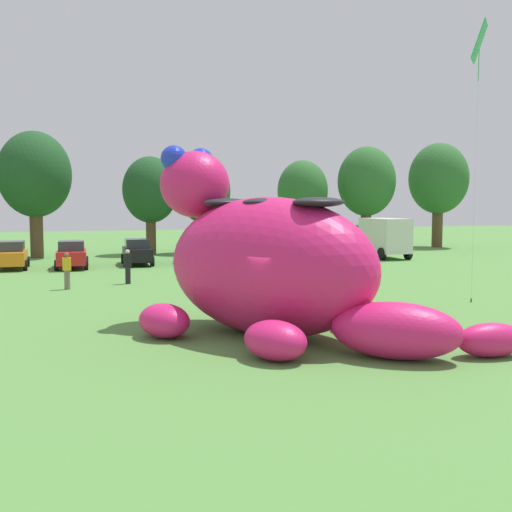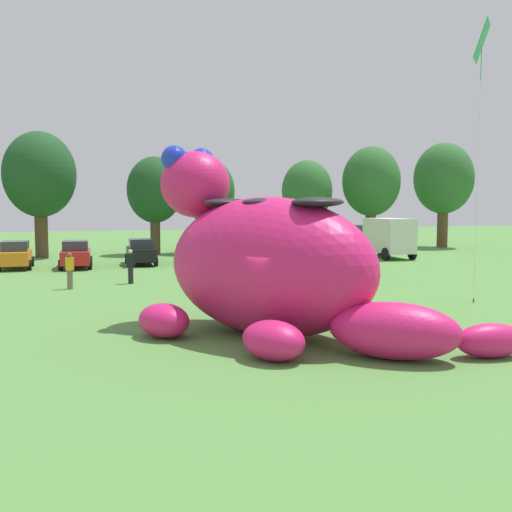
{
  "view_description": "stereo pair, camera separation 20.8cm",
  "coord_description": "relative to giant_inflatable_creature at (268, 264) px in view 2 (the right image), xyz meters",
  "views": [
    {
      "loc": [
        -6.12,
        -15.19,
        3.82
      ],
      "look_at": [
        -0.1,
        1.83,
        2.28
      ],
      "focal_mm": 40.77,
      "sensor_mm": 36.0,
      "label": 1
    },
    {
      "loc": [
        -5.92,
        -15.26,
        3.82
      ],
      "look_at": [
        -0.1,
        1.83,
        2.28
      ],
      "focal_mm": 40.77,
      "sensor_mm": 36.0,
      "label": 2
    }
  ],
  "objects": [
    {
      "name": "car_black",
      "position": [
        -0.74,
        22.47,
        -1.26
      ],
      "size": [
        2.13,
        4.2,
        1.72
      ],
      "color": "black",
      "rests_on": "ground"
    },
    {
      "name": "car_yellow",
      "position": [
        10.08,
        21.83,
        -1.26
      ],
      "size": [
        2.39,
        4.31,
        1.72
      ],
      "color": "yellow",
      "rests_on": "ground"
    },
    {
      "name": "car_green",
      "position": [
        2.94,
        21.79,
        -1.26
      ],
      "size": [
        2.23,
        4.24,
        1.72
      ],
      "color": "#1E7238",
      "rests_on": "ground"
    },
    {
      "name": "tethered_flying_kite",
      "position": [
        9.78,
        2.83,
        7.86
      ],
      "size": [
        1.13,
        1.13,
        10.9
      ],
      "color": "brown",
      "rests_on": "ground"
    },
    {
      "name": "car_orange",
      "position": [
        -8.39,
        22.4,
        -1.26
      ],
      "size": [
        2.0,
        4.13,
        1.72
      ],
      "color": "orange",
      "rests_on": "ground"
    },
    {
      "name": "spectator_mid_field",
      "position": [
        -2.5,
        13.04,
        -1.27
      ],
      "size": [
        0.38,
        0.26,
        1.71
      ],
      "color": "black",
      "rests_on": "ground"
    },
    {
      "name": "tree_right",
      "position": [
        20.85,
        30.2,
        3.9
      ],
      "size": [
        5.18,
        5.18,
        9.2
      ],
      "color": "brown",
      "rests_on": "ground"
    },
    {
      "name": "giant_inflatable_creature",
      "position": [
        0.0,
        0.0,
        0.0
      ],
      "size": [
        9.42,
        9.61,
        5.79
      ],
      "color": "#E01E6B",
      "rests_on": "ground"
    },
    {
      "name": "tree_centre",
      "position": [
        1.52,
        30.66,
        2.99
      ],
      "size": [
        4.4,
        4.4,
        7.8
      ],
      "color": "brown",
      "rests_on": "ground"
    },
    {
      "name": "spectator_near_inflatable",
      "position": [
        1.32,
        10.19,
        -1.27
      ],
      "size": [
        0.38,
        0.26,
        1.71
      ],
      "color": "black",
      "rests_on": "ground"
    },
    {
      "name": "tree_far_right",
      "position": [
        28.37,
        29.97,
        4.26
      ],
      "size": [
        5.5,
        5.5,
        9.76
      ],
      "color": "brown",
      "rests_on": "ground"
    },
    {
      "name": "tree_centre_left",
      "position": [
        -7.06,
        30.25,
        4.02
      ],
      "size": [
        5.29,
        5.29,
        9.38
      ],
      "color": "brown",
      "rests_on": "ground"
    },
    {
      "name": "ground_plane",
      "position": [
        0.08,
        -0.83,
        -2.12
      ],
      "size": [
        160.0,
        160.0,
        0.0
      ],
      "primitive_type": "plane",
      "color": "#568E42"
    },
    {
      "name": "spectator_by_cars",
      "position": [
        2.72,
        6.36,
        -1.27
      ],
      "size": [
        0.38,
        0.26,
        1.71
      ],
      "color": "#726656",
      "rests_on": "ground"
    },
    {
      "name": "tree_mid_right",
      "position": [
        14.99,
        31.16,
        3.05
      ],
      "size": [
        4.45,
        4.45,
        7.9
      ],
      "color": "brown",
      "rests_on": "ground"
    },
    {
      "name": "spectator_wandering",
      "position": [
        -5.4,
        12.01,
        -1.27
      ],
      "size": [
        0.38,
        0.26,
        1.71
      ],
      "color": "#726656",
      "rests_on": "ground"
    },
    {
      "name": "car_blue",
      "position": [
        6.48,
        22.68,
        -1.26
      ],
      "size": [
        2.14,
        4.2,
        1.72
      ],
      "color": "#2347B7",
      "rests_on": "ground"
    },
    {
      "name": "tree_centre_right",
      "position": [
        5.82,
        30.32,
        2.92
      ],
      "size": [
        4.34,
        4.34,
        7.71
      ],
      "color": "brown",
      "rests_on": "ground"
    },
    {
      "name": "car_red",
      "position": [
        -4.86,
        21.65,
        -1.26
      ],
      "size": [
        2.13,
        4.2,
        1.72
      ],
      "color": "red",
      "rests_on": "ground"
    },
    {
      "name": "box_truck",
      "position": [
        17.42,
        22.19,
        -0.52
      ],
      "size": [
        2.74,
        6.53,
        2.95
      ],
      "color": "#333842",
      "rests_on": "ground"
    }
  ]
}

